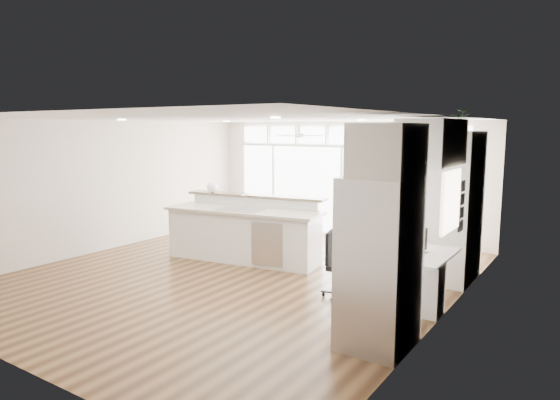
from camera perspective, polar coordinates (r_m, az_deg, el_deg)
The scene contains 24 objects.
floor at distance 8.84m, azimuth -4.60°, elevation -8.59°, with size 7.00×8.00×0.02m, color #422914.
ceiling at distance 8.47m, azimuth -4.81°, elevation 9.25°, with size 7.00×8.00×0.02m, color white.
wall_back at distance 11.93m, azimuth 7.26°, elevation 2.42°, with size 7.00×0.04×2.70m, color beige.
wall_front at distance 5.99m, azimuth -29.12°, elevation -4.33°, with size 7.00×0.04×2.70m, color beige.
wall_left at distance 11.05m, azimuth -19.13°, elevation 1.57°, with size 0.04×8.00×2.70m, color beige.
wall_right at distance 6.98m, azimuth 18.55°, elevation -2.07°, with size 0.04×8.00×2.70m, color beige.
glass_wall at distance 11.91m, azimuth 7.11°, elevation 0.96°, with size 5.80×0.06×2.08m, color silver.
transom_row at distance 11.82m, azimuth 7.22°, elevation 7.37°, with size 5.90×0.06×0.40m, color silver.
desk_window at distance 7.24m, azimuth 18.93°, elevation -0.12°, with size 0.04×0.85×0.85m, color silver.
ceiling_fan at distance 11.06m, azimuth 2.23°, elevation 7.89°, with size 1.16×1.16×0.32m, color silver.
recessed_lights at distance 8.63m, azimuth -3.98°, elevation 9.11°, with size 3.40×3.00×0.02m, color #EDE4C9.
oven_cabinet at distance 8.80m, azimuth 19.50°, elevation -0.71°, with size 0.64×1.20×2.50m, color white.
desk_nook at distance 7.58m, azimuth 16.08°, elevation -8.70°, with size 0.72×1.30×0.76m, color white.
upper_cabinets at distance 7.25m, azimuth 17.00°, elevation 6.33°, with size 0.64×1.30×0.64m, color white.
refrigerator at distance 5.92m, azimuth 11.27°, elevation -7.07°, with size 0.76×0.90×2.00m, color #B0B0B5.
fridge_cabinet at distance 5.70m, azimuth 12.20°, elevation 5.58°, with size 0.64×0.90×0.60m, color white.
framed_photos at distance 7.86m, azimuth 20.03°, elevation -0.65°, with size 0.06×0.22×0.80m, color black.
kitchen_island at distance 9.64m, azimuth -4.21°, elevation -3.34°, with size 3.10×1.17×1.23m, color white.
rug at distance 8.02m, azimuth 11.47°, elevation -10.41°, with size 0.91×0.66×0.01m, color #321810.
office_chair at distance 7.57m, azimuth 7.26°, elevation -7.48°, with size 0.52×0.48×1.01m, color black.
fishbowl at distance 10.35m, azimuth -7.76°, elevation 1.46°, with size 0.21×0.21×0.21m, color white.
monitor at distance 7.46m, azimuth 15.66°, elevation -4.52°, with size 0.07×0.43×0.36m, color black.
keyboard at distance 7.55m, azimuth 14.38°, elevation -5.64°, with size 0.13×0.35×0.02m, color white.
potted_plant at distance 8.70m, azimuth 19.94°, elevation 8.31°, with size 0.30×0.34×0.26m, color #345E28.
Camera 1 is at (5.24, -6.65, 2.55)m, focal length 32.00 mm.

